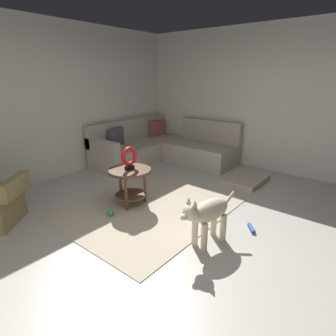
% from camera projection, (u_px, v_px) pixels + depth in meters
% --- Properties ---
extents(ground_plane, '(6.00, 6.00, 0.10)m').
position_uv_depth(ground_plane, '(183.00, 233.00, 3.41)').
color(ground_plane, '#B7B2A8').
extents(wall_back, '(6.00, 0.12, 2.70)m').
position_uv_depth(wall_back, '(45.00, 103.00, 4.72)').
color(wall_back, silver).
rests_on(wall_back, ground_plane).
extents(wall_right, '(0.12, 6.00, 2.70)m').
position_uv_depth(wall_right, '(278.00, 100.00, 5.13)').
color(wall_right, silver).
rests_on(wall_right, ground_plane).
extents(area_rug, '(2.30, 1.90, 0.01)m').
position_uv_depth(area_rug, '(149.00, 208.00, 3.92)').
color(area_rug, '#BCAD93').
rests_on(area_rug, ground_plane).
extents(sectional_couch, '(2.20, 2.25, 0.88)m').
position_uv_depth(sectional_couch, '(162.00, 149.00, 5.97)').
color(sectional_couch, '#B2A899').
rests_on(sectional_couch, ground_plane).
extents(side_table, '(0.60, 0.60, 0.54)m').
position_uv_depth(side_table, '(130.00, 177.00, 3.93)').
color(side_table, brown).
rests_on(side_table, ground_plane).
extents(torus_sculpture, '(0.28, 0.08, 0.33)m').
position_uv_depth(torus_sculpture, '(129.00, 158.00, 3.83)').
color(torus_sculpture, black).
rests_on(torus_sculpture, side_table).
extents(dog_bed_mat, '(0.80, 0.60, 0.09)m').
position_uv_depth(dog_bed_mat, '(245.00, 180.00, 4.88)').
color(dog_bed_mat, '#B2A38E').
rests_on(dog_bed_mat, ground_plane).
extents(dog, '(0.84, 0.32, 0.63)m').
position_uv_depth(dog, '(207.00, 213.00, 2.99)').
color(dog, beige).
rests_on(dog, ground_plane).
extents(dog_toy_ball, '(0.10, 0.10, 0.10)m').
position_uv_depth(dog_toy_ball, '(110.00, 213.00, 3.69)').
color(dog_toy_ball, green).
rests_on(dog_toy_ball, ground_plane).
extents(dog_toy_rope, '(0.18, 0.16, 0.05)m').
position_uv_depth(dog_toy_rope, '(251.00, 228.00, 3.37)').
color(dog_toy_rope, blue).
rests_on(dog_toy_rope, ground_plane).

